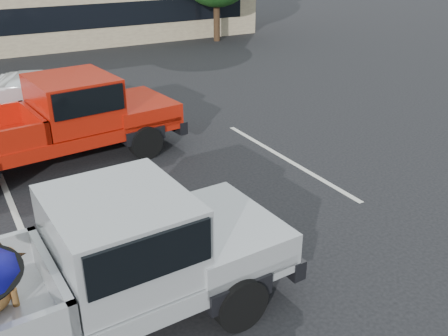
{
  "coord_description": "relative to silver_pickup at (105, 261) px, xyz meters",
  "views": [
    {
      "loc": [
        -3.7,
        -6.62,
        4.73
      ],
      "look_at": [
        0.05,
        -0.15,
        1.3
      ],
      "focal_mm": 40.0,
      "sensor_mm": 36.0,
      "label": 1
    }
  ],
  "objects": [
    {
      "name": "silver_sedan",
      "position": [
        0.91,
        7.85,
        -0.28
      ],
      "size": [
        4.98,
        3.2,
        1.55
      ],
      "primitive_type": "imported",
      "rotation": [
        0.0,
        0.0,
        1.21
      ],
      "color": "silver",
      "rests_on": "ground"
    },
    {
      "name": "silver_pickup",
      "position": [
        0.0,
        0.0,
        0.0
      ],
      "size": [
        5.77,
        2.3,
        2.06
      ],
      "rotation": [
        0.0,
        0.0,
        0.04
      ],
      "color": "black",
      "rests_on": "ground"
    },
    {
      "name": "stripe_right",
      "position": [
        5.37,
        3.35,
        -1.05
      ],
      "size": [
        0.12,
        5.0,
        0.01
      ],
      "primitive_type": "cube",
      "color": "silver",
      "rests_on": "ground"
    },
    {
      "name": "stripe_left",
      "position": [
        -0.63,
        3.35,
        -1.05
      ],
      "size": [
        0.12,
        5.0,
        0.01
      ],
      "primitive_type": "cube",
      "color": "silver",
      "rests_on": "ground"
    },
    {
      "name": "ground",
      "position": [
        2.37,
        1.35,
        -1.05
      ],
      "size": [
        90.0,
        90.0,
        0.0
      ],
      "primitive_type": "plane",
      "color": "black",
      "rests_on": "ground"
    },
    {
      "name": "red_pickup",
      "position": [
        1.03,
        5.89,
        0.01
      ],
      "size": [
        6.1,
        2.66,
        1.95
      ],
      "rotation": [
        0.0,
        0.0,
        0.1
      ],
      "color": "black",
      "rests_on": "ground"
    }
  ]
}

